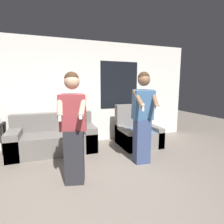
{
  "coord_description": "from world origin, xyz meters",
  "views": [
    {
      "loc": [
        -0.55,
        -1.97,
        1.54
      ],
      "look_at": [
        0.44,
        0.85,
        1.09
      ],
      "focal_mm": 28.0,
      "sensor_mm": 36.0,
      "label": 1
    }
  ],
  "objects_px": {
    "armchair": "(137,133)",
    "person_left": "(73,127)",
    "person_right": "(143,117)",
    "couch": "(54,138)"
  },
  "relations": [
    {
      "from": "couch",
      "to": "armchair",
      "type": "distance_m",
      "value": 2.09
    },
    {
      "from": "armchair",
      "to": "person_left",
      "type": "distance_m",
      "value": 2.29
    },
    {
      "from": "couch",
      "to": "person_left",
      "type": "bearing_deg",
      "value": -79.59
    },
    {
      "from": "couch",
      "to": "person_right",
      "type": "distance_m",
      "value": 2.17
    },
    {
      "from": "armchair",
      "to": "person_left",
      "type": "relative_size",
      "value": 0.59
    },
    {
      "from": "couch",
      "to": "person_left",
      "type": "relative_size",
      "value": 1.09
    },
    {
      "from": "armchair",
      "to": "person_right",
      "type": "xyz_separation_m",
      "value": [
        -0.42,
        -1.01,
        0.63
      ]
    },
    {
      "from": "couch",
      "to": "person_right",
      "type": "height_order",
      "value": "person_right"
    },
    {
      "from": "armchair",
      "to": "person_left",
      "type": "bearing_deg",
      "value": -143.95
    },
    {
      "from": "armchair",
      "to": "couch",
      "type": "bearing_deg",
      "value": 173.32
    }
  ]
}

